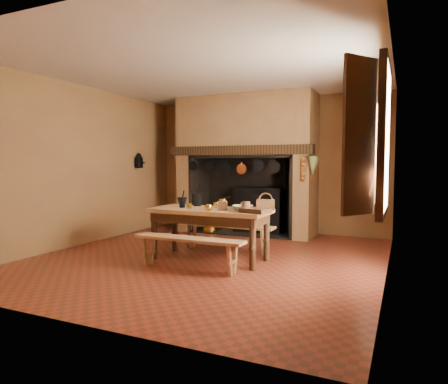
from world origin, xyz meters
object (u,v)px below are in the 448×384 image
work_table (210,217)px  bench_front (188,246)px  wicker_basket (266,204)px  coffee_grinder (223,205)px  iron_range (260,209)px  mixing_bowl (243,208)px

work_table → bench_front: 0.72m
bench_front → wicker_basket: bearing=48.6°
coffee_grinder → wicker_basket: bearing=12.9°
wicker_basket → work_table: bearing=-179.1°
bench_front → wicker_basket: 1.29m
bench_front → wicker_basket: size_ratio=5.29×
bench_front → iron_range: bearing=92.0°
iron_range → work_table: iron_range is taller
mixing_bowl → coffee_grinder: bearing=-163.4°
iron_range → work_table: 2.57m
mixing_bowl → bench_front: bearing=-129.4°
work_table → wicker_basket: bearing=17.3°
iron_range → work_table: size_ratio=0.91×
work_table → wicker_basket: (0.78, 0.24, 0.20)m
coffee_grinder → bench_front: bearing=-133.0°
work_table → wicker_basket: 0.84m
iron_range → mixing_bowl: size_ratio=5.38×
iron_range → mixing_bowl: 2.67m
coffee_grinder → mixing_bowl: (0.28, 0.08, -0.04)m
mixing_bowl → iron_range: bearing=103.9°
work_table → coffee_grinder: coffee_grinder is taller
coffee_grinder → mixing_bowl: 0.29m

